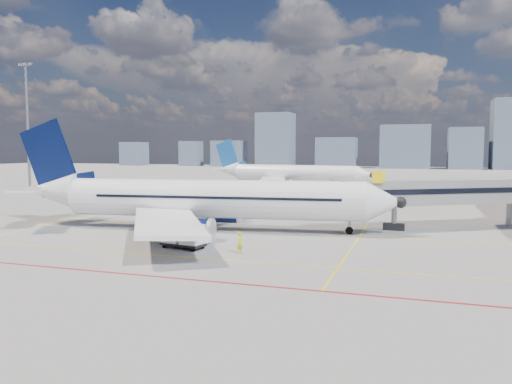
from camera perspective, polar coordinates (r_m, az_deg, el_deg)
ground at (r=46.08m, az=-7.07°, el=-5.72°), size 420.00×420.00×0.00m
apron_markings at (r=42.90m, az=-10.01°, el=-6.55°), size 90.00×35.12×0.01m
jet_bridge at (r=58.23m, az=22.15°, el=-0.11°), size 23.55×15.78×6.30m
floodlight_mast_nw at (r=110.01m, az=-24.65°, el=7.13°), size 3.20×0.61×25.45m
distant_skyline at (r=230.99m, az=17.73°, el=5.21°), size 254.01×15.41×29.35m
main_aircraft at (r=52.95m, az=-6.74°, el=-0.82°), size 41.75×36.29×12.22m
second_aircraft at (r=108.66m, az=3.67°, el=2.13°), size 36.84×31.93×10.89m
baggage_tug at (r=45.15m, az=-6.81°, el=-5.04°), size 2.19×1.40×1.47m
cargo_dolly at (r=43.32m, az=-8.33°, el=-4.87°), size 4.11×2.46×2.11m
belt_loader at (r=53.63m, az=-10.81°, el=-3.66°), size 5.36×3.07×2.19m
ramp_worker at (r=40.82m, az=-1.81°, el=-5.78°), size 0.47×0.68×1.81m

